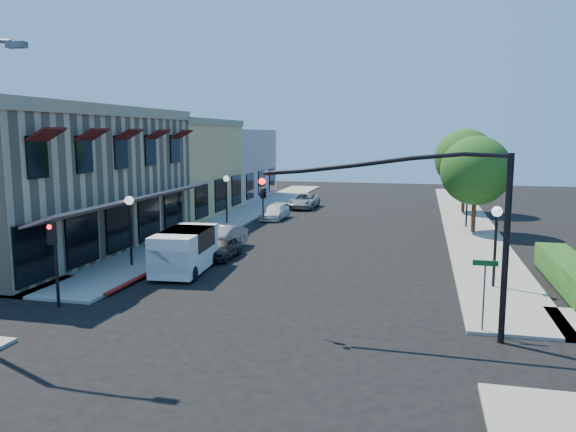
% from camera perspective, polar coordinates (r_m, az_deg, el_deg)
% --- Properties ---
extents(ground, '(120.00, 120.00, 0.00)m').
position_cam_1_polar(ground, '(18.69, -4.29, -12.25)').
color(ground, black).
rests_on(ground, ground).
extents(sidewalk_left, '(3.50, 50.00, 0.12)m').
position_cam_1_polar(sidewalk_left, '(46.34, -4.44, 0.23)').
color(sidewalk_left, gray).
rests_on(sidewalk_left, ground).
extents(sidewalk_right, '(3.50, 50.00, 0.12)m').
position_cam_1_polar(sidewalk_right, '(44.26, 17.67, -0.52)').
color(sidewalk_right, gray).
rests_on(sidewalk_right, ground).
extents(curb_red_strip, '(0.25, 10.00, 0.06)m').
position_cam_1_polar(curb_red_strip, '(28.32, -12.73, -5.29)').
color(curb_red_strip, maroon).
rests_on(curb_red_strip, ground).
extents(corner_brick_building, '(11.77, 18.20, 8.10)m').
position_cam_1_polar(corner_brick_building, '(34.72, -23.52, 3.41)').
color(corner_brick_building, tan).
rests_on(corner_brick_building, ground).
extents(yellow_stucco_building, '(10.00, 12.00, 7.60)m').
position_cam_1_polar(yellow_stucco_building, '(47.57, -12.65, 4.79)').
color(yellow_stucco_building, tan).
rests_on(yellow_stucco_building, ground).
extents(pink_stucco_building, '(10.00, 12.00, 7.00)m').
position_cam_1_polar(pink_stucco_building, '(58.59, -7.47, 5.25)').
color(pink_stucco_building, tan).
rests_on(pink_stucco_building, ground).
extents(hedge, '(1.40, 8.00, 1.10)m').
position_cam_1_polar(hedge, '(27.22, 26.60, -6.53)').
color(hedge, '#154413').
rests_on(hedge, ground).
extents(street_tree_a, '(4.56, 4.56, 6.48)m').
position_cam_1_polar(street_tree_a, '(38.87, 18.53, 4.40)').
color(street_tree_a, '#341F15').
rests_on(street_tree_a, ground).
extents(street_tree_b, '(4.94, 4.94, 7.02)m').
position_cam_1_polar(street_tree_b, '(48.81, 17.55, 5.57)').
color(street_tree_b, '#341F15').
rests_on(street_tree_b, ground).
extents(signal_mast_arm, '(8.01, 0.39, 6.00)m').
position_cam_1_polar(signal_mast_arm, '(18.32, 14.79, 0.28)').
color(signal_mast_arm, black).
rests_on(signal_mast_arm, ground).
extents(secondary_signal, '(0.28, 0.42, 3.32)m').
position_cam_1_polar(secondary_signal, '(22.88, -22.71, -3.02)').
color(secondary_signal, black).
rests_on(secondary_signal, ground).
extents(street_name_sign, '(0.80, 0.06, 2.50)m').
position_cam_1_polar(street_name_sign, '(19.58, 19.33, -6.54)').
color(street_name_sign, '#595B5E').
rests_on(street_name_sign, ground).
extents(lamppost_left_near, '(0.44, 0.44, 3.57)m').
position_cam_1_polar(lamppost_left_near, '(28.55, -15.79, 0.30)').
color(lamppost_left_near, black).
rests_on(lamppost_left_near, ground).
extents(lamppost_left_far, '(0.44, 0.44, 3.57)m').
position_cam_1_polar(lamppost_left_far, '(41.25, -6.28, 2.95)').
color(lamppost_left_far, black).
rests_on(lamppost_left_far, ground).
extents(lamppost_right_near, '(0.44, 0.44, 3.57)m').
position_cam_1_polar(lamppost_right_near, '(25.14, 20.40, -0.96)').
color(lamppost_right_near, black).
rests_on(lamppost_right_near, ground).
extents(lamppost_right_far, '(0.44, 0.44, 3.57)m').
position_cam_1_polar(lamppost_right_far, '(40.95, 17.78, 2.56)').
color(lamppost_right_far, black).
rests_on(lamppost_right_far, ground).
extents(white_van, '(2.37, 4.75, 2.04)m').
position_cam_1_polar(white_van, '(27.17, -10.46, -3.24)').
color(white_van, silver).
rests_on(white_van, ground).
extents(parked_car_a, '(1.45, 3.40, 1.15)m').
position_cam_1_polar(parked_car_a, '(30.04, -6.66, -3.24)').
color(parked_car_a, black).
rests_on(parked_car_a, ground).
extents(parked_car_b, '(1.98, 4.32, 1.38)m').
position_cam_1_polar(parked_car_b, '(32.17, -6.77, -2.26)').
color(parked_car_b, '#939598').
rests_on(parked_car_b, ground).
extents(parked_car_c, '(1.86, 3.99, 1.13)m').
position_cam_1_polar(parked_car_c, '(43.50, -1.33, 0.39)').
color(parked_car_c, white).
rests_on(parked_car_c, ground).
extents(parked_car_d, '(2.27, 4.75, 1.31)m').
position_cam_1_polar(parked_car_d, '(50.06, 1.63, 1.54)').
color(parked_car_d, '#9D9FA1').
rests_on(parked_car_d, ground).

